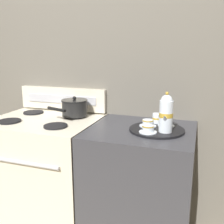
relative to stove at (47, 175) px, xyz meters
name	(u,v)px	position (x,y,z in m)	size (l,w,h in m)	color
wall_back	(103,87)	(0.34, 0.34, 0.65)	(6.00, 0.05, 2.20)	#666056
stove	(47,175)	(0.00, 0.00, 0.00)	(0.77, 0.65, 0.90)	beige
control_panel	(63,99)	(0.00, 0.29, 0.55)	(0.76, 0.05, 0.18)	beige
side_counter	(140,191)	(0.73, 0.00, 0.00)	(0.67, 0.62, 0.89)	#38383D
saucepan	(74,108)	(0.18, 0.14, 0.52)	(0.23, 0.30, 0.15)	black
serving_tray	(157,130)	(0.83, -0.01, 0.45)	(0.35, 0.35, 0.01)	black
teapot	(166,113)	(0.89, -0.05, 0.57)	(0.08, 0.13, 0.24)	silver
teacup_left	(148,123)	(0.77, 0.02, 0.48)	(0.11, 0.11, 0.04)	silver
teacup_right	(166,123)	(0.88, 0.07, 0.48)	(0.11, 0.11, 0.04)	silver
teacup_front	(148,129)	(0.80, -0.10, 0.48)	(0.11, 0.11, 0.04)	silver
creamer_jug	(157,118)	(0.81, 0.12, 0.49)	(0.06, 0.06, 0.07)	silver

